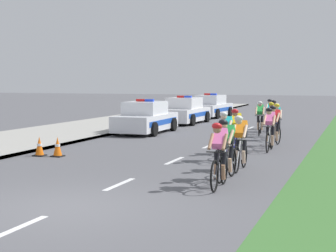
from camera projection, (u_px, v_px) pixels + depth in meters
name	position (u px, v px, depth m)	size (l,w,h in m)	color
ground_plane	(66.00, 207.00, 10.45)	(160.00, 160.00, 0.00)	#56565B
sidewalk_slab	(76.00, 130.00, 26.16)	(5.08, 60.00, 0.12)	#A3A099
kerb_edge	(122.00, 131.00, 25.33)	(0.16, 60.00, 0.13)	#9E9E99
lane_markings_centre	(222.00, 140.00, 22.14)	(0.14, 29.60, 0.01)	white
cyclist_lead	(219.00, 154.00, 12.23)	(0.42, 1.72, 1.56)	black
cyclist_second	(226.00, 149.00, 13.25)	(0.43, 1.72, 1.56)	black
cyclist_third	(240.00, 142.00, 14.66)	(0.42, 1.72, 1.56)	black
cyclist_fourth	(226.00, 136.00, 16.36)	(0.42, 1.72, 1.56)	black
cyclist_fifth	(236.00, 131.00, 17.94)	(0.44, 1.72, 1.56)	black
cyclist_sixth	(270.00, 129.00, 18.70)	(0.42, 1.72, 1.56)	black
cyclist_seventh	(275.00, 125.00, 20.10)	(0.46, 1.72, 1.56)	black
cyclist_eighth	(277.00, 121.00, 22.02)	(0.45, 1.72, 1.56)	black
cyclist_ninth	(260.00, 117.00, 24.43)	(0.45, 1.72, 1.56)	black
cyclist_tenth	(272.00, 119.00, 23.33)	(0.42, 1.72, 1.56)	black
cyclist_eleventh	(275.00, 115.00, 25.67)	(0.43, 1.72, 1.56)	black
cyclist_twelfth	(270.00, 113.00, 27.19)	(0.42, 1.72, 1.56)	black
police_car_nearest	(146.00, 119.00, 25.12)	(2.06, 4.43, 1.59)	silver
police_car_second	(185.00, 112.00, 30.66)	(2.07, 4.43, 1.59)	white
police_car_third	(211.00, 107.00, 35.95)	(2.22, 4.51, 1.59)	silver
traffic_cone_near	(58.00, 147.00, 17.36)	(0.36, 0.36, 0.64)	black
traffic_cone_mid	(39.00, 147.00, 17.51)	(0.36, 0.36, 0.64)	black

